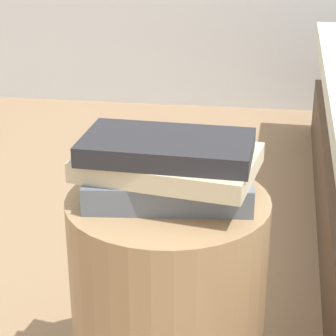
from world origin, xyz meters
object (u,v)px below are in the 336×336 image
Objects in this scene: book_cream at (169,162)px; book_charcoal at (167,147)px; book_slate at (171,184)px; side_table at (168,307)px.

book_cream is 0.04m from book_charcoal.
book_slate is at bearing 80.79° from book_charcoal.
side_table is at bearing -81.71° from book_cream.
side_table is 1.53× the size of book_cream.
book_cream is (-0.00, -0.00, 0.04)m from book_slate.
book_slate is at bearing 69.79° from side_table.
book_charcoal reaches higher than book_cream.
book_cream reaches higher than side_table.
side_table is at bearing 90.94° from book_charcoal.
book_charcoal reaches higher than book_slate.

